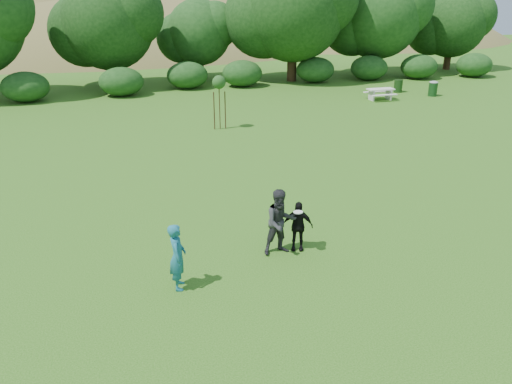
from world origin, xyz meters
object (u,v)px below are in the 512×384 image
at_px(trash_can_near, 398,86).
at_px(picnic_table, 380,92).
at_px(player_grey, 280,222).
at_px(player_teal, 177,257).
at_px(player_black, 298,226).
at_px(sapling, 219,84).
at_px(trash_can_lidded, 433,88).

bearing_deg(trash_can_near, picnic_table, -140.98).
xyz_separation_m(player_grey, trash_can_near, (15.72, 20.38, -0.52)).
bearing_deg(player_teal, picnic_table, -32.70).
height_order(player_teal, picnic_table, player_teal).
bearing_deg(player_black, sapling, 108.44).
distance_m(player_teal, sapling, 15.44).
height_order(player_grey, trash_can_lidded, player_grey).
distance_m(sapling, trash_can_lidded, 16.95).
xyz_separation_m(player_teal, picnic_table, (16.14, 19.28, -0.36)).
bearing_deg(sapling, trash_can_near, 24.31).
xyz_separation_m(trash_can_near, sapling, (-14.58, -6.59, 1.97)).
bearing_deg(trash_can_lidded, player_grey, -133.15).
relative_size(player_grey, picnic_table, 1.07).
relative_size(sapling, trash_can_lidded, 2.71).
height_order(player_teal, trash_can_near, player_teal).
distance_m(trash_can_near, sapling, 16.12).
relative_size(player_black, picnic_table, 0.83).
bearing_deg(trash_can_lidded, sapling, -163.87).
relative_size(player_grey, sapling, 0.68).
bearing_deg(trash_can_lidded, trash_can_near, 130.07).
relative_size(player_black, trash_can_lidded, 1.42).
xyz_separation_m(trash_can_near, trash_can_lidded, (1.60, -1.90, 0.09)).
bearing_deg(player_grey, trash_can_lidded, 42.20).
distance_m(sapling, picnic_table, 12.94).
height_order(sapling, trash_can_lidded, sapling).
xyz_separation_m(player_teal, trash_can_lidded, (20.33, 19.48, -0.34)).
relative_size(trash_can_near, sapling, 0.32).
height_order(player_grey, trash_can_near, player_grey).
distance_m(trash_can_near, picnic_table, 3.34).
bearing_deg(picnic_table, sapling, -159.49).
height_order(player_teal, sapling, sapling).
distance_m(player_teal, player_black, 3.71).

